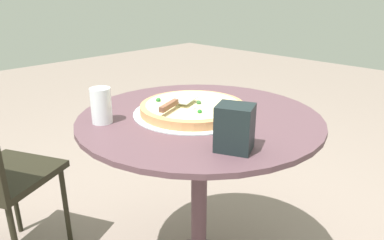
{
  "coord_description": "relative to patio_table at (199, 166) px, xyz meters",
  "views": [
    {
      "loc": [
        0.91,
        0.85,
        1.2
      ],
      "look_at": [
        0.0,
        -0.03,
        0.73
      ],
      "focal_mm": 33.8,
      "sensor_mm": 36.0,
      "label": 1
    }
  ],
  "objects": [
    {
      "name": "pizza_on_tray",
      "position": [
        0.0,
        -0.03,
        0.22
      ],
      "size": [
        0.44,
        0.44,
        0.05
      ],
      "color": "silver",
      "rests_on": "patio_table"
    },
    {
      "name": "pizza_server",
      "position": [
        0.08,
        -0.04,
        0.26
      ],
      "size": [
        0.21,
        0.12,
        0.02
      ],
      "color": "silver",
      "rests_on": "pizza_on_tray"
    },
    {
      "name": "napkin_dispenser",
      "position": [
        0.15,
        0.27,
        0.27
      ],
      "size": [
        0.12,
        0.13,
        0.13
      ],
      "primitive_type": "cube",
      "rotation": [
        0.0,
        0.0,
        5.13
      ],
      "color": "black",
      "rests_on": "patio_table"
    },
    {
      "name": "drinking_cup",
      "position": [
        0.29,
        -0.19,
        0.27
      ],
      "size": [
        0.07,
        0.07,
        0.12
      ],
      "primitive_type": "cylinder",
      "color": "white",
      "rests_on": "patio_table"
    },
    {
      "name": "patio_table",
      "position": [
        0.0,
        0.0,
        0.0
      ],
      "size": [
        0.88,
        0.88,
        0.76
      ],
      "color": "#563B43",
      "rests_on": "ground"
    }
  ]
}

